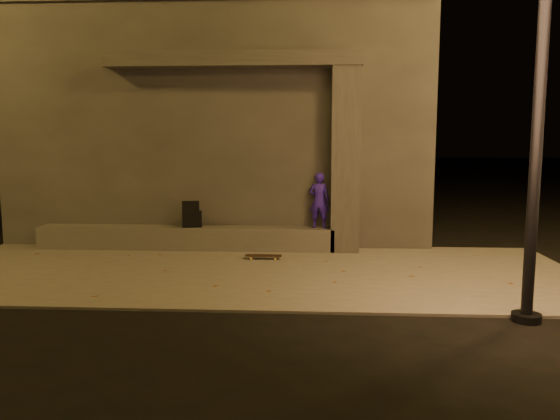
# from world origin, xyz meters

# --- Properties ---
(ground) EXTENTS (120.00, 120.00, 0.00)m
(ground) POSITION_xyz_m (0.00, 0.00, 0.00)
(ground) COLOR black
(ground) RESTS_ON ground
(sidewalk) EXTENTS (11.00, 4.40, 0.04)m
(sidewalk) POSITION_xyz_m (0.00, 2.00, 0.02)
(sidewalk) COLOR #655F59
(sidewalk) RESTS_ON ground
(building) EXTENTS (9.00, 5.10, 5.22)m
(building) POSITION_xyz_m (-1.00, 6.49, 2.61)
(building) COLOR #3C3936
(building) RESTS_ON ground
(ledge) EXTENTS (6.00, 0.55, 0.45)m
(ledge) POSITION_xyz_m (-1.50, 3.75, 0.27)
(ledge) COLOR #55524D
(ledge) RESTS_ON sidewalk
(column) EXTENTS (0.55, 0.55, 3.60)m
(column) POSITION_xyz_m (1.70, 3.75, 1.84)
(column) COLOR #3C3936
(column) RESTS_ON sidewalk
(canopy) EXTENTS (5.00, 0.70, 0.28)m
(canopy) POSITION_xyz_m (-0.50, 3.80, 3.78)
(canopy) COLOR #3C3936
(canopy) RESTS_ON column
(skateboarder) EXTENTS (0.45, 0.34, 1.12)m
(skateboarder) POSITION_xyz_m (1.20, 3.75, 1.05)
(skateboarder) COLOR #2F19A7
(skateboarder) RESTS_ON ledge
(backpack) EXTENTS (0.42, 0.31, 0.54)m
(backpack) POSITION_xyz_m (-1.36, 3.75, 0.68)
(backpack) COLOR black
(backpack) RESTS_ON ledge
(skateboard) EXTENTS (0.67, 0.17, 0.07)m
(skateboard) POSITION_xyz_m (0.16, 2.86, 0.10)
(skateboard) COLOR black
(skateboard) RESTS_ON sidewalk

